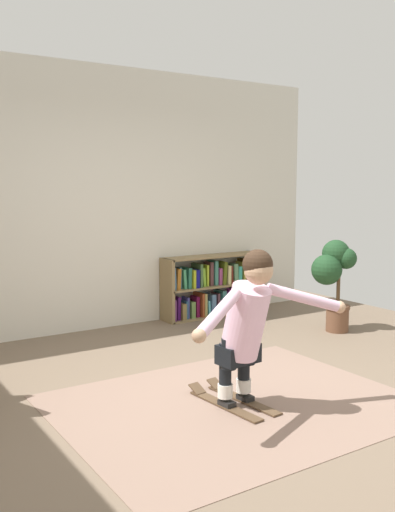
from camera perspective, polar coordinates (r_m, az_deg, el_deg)
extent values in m
plane|color=#715E4C|center=(4.41, 3.09, -14.26)|extent=(7.20, 7.20, 0.00)
cube|color=silver|center=(6.39, -10.75, 5.60)|extent=(6.00, 0.10, 2.90)
cube|color=#876C5D|center=(4.35, 3.70, -14.53)|extent=(2.51, 2.00, 0.01)
cube|color=olive|center=(6.69, -3.05, -3.49)|extent=(0.04, 0.30, 0.75)
cube|color=olive|center=(7.43, 5.84, -2.45)|extent=(0.04, 0.30, 0.75)
cube|color=olive|center=(7.11, 1.62, -5.84)|extent=(1.32, 0.30, 0.02)
cube|color=olive|center=(7.04, 1.63, -2.95)|extent=(1.32, 0.30, 0.02)
cube|color=olive|center=(6.99, 1.64, 0.00)|extent=(1.32, 0.30, 0.02)
cube|color=#522155|center=(6.75, -2.66, -5.39)|extent=(0.05, 0.19, 0.25)
cube|color=#39104E|center=(6.81, -2.23, -5.17)|extent=(0.04, 0.20, 0.27)
cube|color=olive|center=(6.83, -1.77, -5.48)|extent=(0.06, 0.23, 0.19)
cube|color=#284E6F|center=(6.87, -1.49, -5.31)|extent=(0.04, 0.21, 0.21)
cube|color=#43449B|center=(6.87, -1.20, -5.14)|extent=(0.03, 0.14, 0.25)
cube|color=#5E7F3F|center=(6.90, -0.71, -5.34)|extent=(0.06, 0.15, 0.20)
cube|color=maroon|center=(6.94, -0.25, -5.03)|extent=(0.04, 0.15, 0.25)
cube|color=brown|center=(6.95, 0.13, -4.84)|extent=(0.03, 0.22, 0.29)
cube|color=tan|center=(6.98, 0.52, -4.84)|extent=(0.03, 0.16, 0.28)
cube|color=#59B4C5|center=(7.02, 0.88, -5.16)|extent=(0.04, 0.16, 0.19)
cube|color=#4F7198|center=(7.07, 1.20, -4.79)|extent=(0.06, 0.21, 0.25)
cube|color=#4E2F3B|center=(7.09, 1.82, -4.73)|extent=(0.03, 0.16, 0.26)
cube|color=#306A6A|center=(7.13, 2.27, -4.55)|extent=(0.06, 0.20, 0.29)
cube|color=teal|center=(7.19, 2.57, -4.87)|extent=(0.05, 0.18, 0.18)
cube|color=#AC486B|center=(7.20, 3.12, -4.85)|extent=(0.05, 0.16, 0.19)
cube|color=#C940D2|center=(7.24, 3.57, -4.41)|extent=(0.05, 0.19, 0.28)
cube|color=#923A80|center=(7.29, 3.90, -4.32)|extent=(0.06, 0.23, 0.28)
cube|color=#37CC86|center=(7.34, 4.27, -4.19)|extent=(0.04, 0.21, 0.30)
cube|color=navy|center=(7.39, 4.69, -4.50)|extent=(0.06, 0.23, 0.20)
cube|color=#41B399|center=(7.41, 5.17, -4.45)|extent=(0.04, 0.20, 0.20)
cube|color=#165559|center=(7.43, 5.48, -4.09)|extent=(0.03, 0.16, 0.29)
cube|color=teal|center=(6.69, -2.67, -2.26)|extent=(0.07, 0.16, 0.27)
cube|color=#97591C|center=(6.71, -2.22, -2.29)|extent=(0.06, 0.18, 0.25)
cube|color=#295363|center=(6.76, -1.99, -2.19)|extent=(0.03, 0.15, 0.26)
cube|color=#3A895B|center=(6.77, -1.54, -2.29)|extent=(0.05, 0.15, 0.23)
cube|color=#286853|center=(6.81, -1.18, -2.16)|extent=(0.05, 0.21, 0.24)
cube|color=#9BA61F|center=(6.83, -0.76, -2.25)|extent=(0.03, 0.23, 0.22)
cube|color=navy|center=(6.85, -0.43, -2.22)|extent=(0.06, 0.22, 0.22)
cube|color=#3B5A30|center=(6.89, -0.04, -1.90)|extent=(0.03, 0.21, 0.28)
cube|color=#6FA129|center=(6.92, 0.33, -2.10)|extent=(0.05, 0.17, 0.23)
cube|color=#99B028|center=(6.95, 0.75, -1.92)|extent=(0.03, 0.15, 0.26)
cube|color=#4D2D2F|center=(6.99, 1.10, -1.75)|extent=(0.04, 0.17, 0.29)
cube|color=#397666|center=(7.03, 1.54, -1.65)|extent=(0.05, 0.18, 0.30)
cube|color=#953E75|center=(7.05, 2.01, -2.01)|extent=(0.04, 0.16, 0.20)
cube|color=#455214|center=(7.06, 2.43, -1.67)|extent=(0.06, 0.17, 0.29)
cube|color=#C7BB7E|center=(7.10, 2.86, -1.83)|extent=(0.04, 0.17, 0.23)
cube|color=#531B12|center=(7.14, 3.07, -1.83)|extent=(0.03, 0.19, 0.22)
cube|color=#4C7753|center=(7.16, 3.51, -1.72)|extent=(0.07, 0.17, 0.25)
cube|color=teal|center=(7.23, 3.85, -1.79)|extent=(0.05, 0.20, 0.21)
cube|color=olive|center=(7.25, 4.34, -1.58)|extent=(0.03, 0.18, 0.26)
cube|color=#4D330E|center=(7.29, 4.50, -1.38)|extent=(0.04, 0.17, 0.29)
cube|color=#CCCF58|center=(7.30, 4.92, -1.71)|extent=(0.04, 0.22, 0.20)
cube|color=#889F5D|center=(7.34, 5.14, -1.58)|extent=(0.03, 0.17, 0.23)
cube|color=#69B57E|center=(7.36, 5.52, -1.60)|extent=(0.05, 0.21, 0.22)
cylinder|color=brown|center=(6.50, 13.80, -6.05)|extent=(0.25, 0.25, 0.29)
cylinder|color=brown|center=(6.48, 13.83, -4.96)|extent=(0.27, 0.27, 0.04)
cylinder|color=#4C3823|center=(6.44, 13.88, -3.22)|extent=(0.04, 0.04, 0.36)
sphere|color=#1E4223|center=(6.52, 13.66, 0.25)|extent=(0.31, 0.31, 0.31)
sphere|color=#1E4223|center=(6.43, 12.79, -1.34)|extent=(0.34, 0.34, 0.34)
sphere|color=#1E4223|center=(6.49, 14.63, -0.24)|extent=(0.23, 0.23, 0.23)
sphere|color=#1E4223|center=(6.49, 13.25, -0.49)|extent=(0.23, 0.23, 0.23)
cube|color=brown|center=(4.29, 2.77, -14.69)|extent=(0.15, 0.73, 0.01)
cube|color=brown|center=(4.52, -0.03, -13.10)|extent=(0.10, 0.12, 0.06)
cube|color=black|center=(4.26, 2.95, -14.46)|extent=(0.09, 0.13, 0.04)
cube|color=brown|center=(4.40, 4.60, -14.12)|extent=(0.15, 0.73, 0.01)
cube|color=brown|center=(4.62, 1.78, -12.63)|extent=(0.10, 0.12, 0.06)
cube|color=black|center=(4.38, 4.79, -13.90)|extent=(0.09, 0.13, 0.04)
cylinder|color=white|center=(4.25, 2.78, -13.29)|extent=(0.12, 0.12, 0.10)
cylinder|color=black|center=(4.18, 2.79, -10.72)|extent=(0.10, 0.10, 0.30)
cylinder|color=black|center=(4.13, 3.16, -9.72)|extent=(0.12, 0.12, 0.22)
cylinder|color=white|center=(4.36, 4.62, -12.75)|extent=(0.12, 0.12, 0.10)
cylinder|color=black|center=(4.30, 4.65, -10.24)|extent=(0.10, 0.10, 0.30)
cylinder|color=black|center=(4.24, 5.02, -9.27)|extent=(0.12, 0.12, 0.22)
cube|color=black|center=(4.19, 4.10, -9.69)|extent=(0.31, 0.20, 0.14)
cylinder|color=silver|center=(4.07, 4.79, -6.53)|extent=(0.31, 0.43, 0.58)
sphere|color=tan|center=(3.91, 6.13, -1.44)|extent=(0.22, 0.22, 0.20)
sphere|color=#382619|center=(3.91, 6.03, -0.84)|extent=(0.23, 0.23, 0.21)
cylinder|color=silver|center=(3.64, 2.14, -5.72)|extent=(0.54, 0.36, 0.24)
sphere|color=tan|center=(3.42, 0.15, -7.97)|extent=(0.10, 0.10, 0.09)
cylinder|color=silver|center=(4.19, 10.62, -4.13)|extent=(0.57, 0.28, 0.24)
sphere|color=tan|center=(4.33, 14.00, -4.97)|extent=(0.10, 0.10, 0.09)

